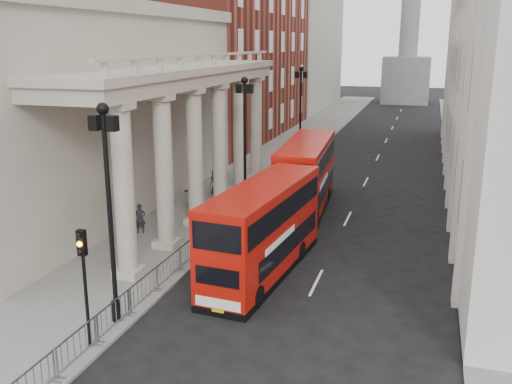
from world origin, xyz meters
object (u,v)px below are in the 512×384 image
(pedestrian_b, at_px, (191,192))
(pedestrian_a, at_px, (140,219))
(monument_column, at_px, (411,9))
(traffic_light, at_px, (83,267))
(pedestrian_c, at_px, (215,181))
(lamp_post_north, at_px, (301,107))
(bus_near, at_px, (264,228))
(lamp_post_mid, at_px, (245,134))
(lamp_post_south, at_px, (109,200))
(bus_far, at_px, (306,175))

(pedestrian_b, bearing_deg, pedestrian_a, 59.76)
(pedestrian_a, height_order, pedestrian_b, pedestrian_b)
(monument_column, xyz_separation_m, pedestrian_b, (-10.26, -72.27, -14.98))
(pedestrian_b, bearing_deg, monument_column, -124.58)
(traffic_light, relative_size, pedestrian_c, 2.43)
(lamp_post_north, height_order, pedestrian_c, lamp_post_north)
(lamp_post_north, bearing_deg, bus_near, -81.09)
(lamp_post_north, bearing_deg, traffic_light, -89.83)
(lamp_post_mid, bearing_deg, traffic_light, -89.68)
(lamp_post_north, relative_size, pedestrian_a, 5.00)
(lamp_post_south, bearing_deg, lamp_post_north, 90.00)
(lamp_post_south, bearing_deg, bus_near, 57.80)
(lamp_post_south, distance_m, pedestrian_a, 11.15)
(bus_near, height_order, pedestrian_c, bus_near)
(bus_far, bearing_deg, bus_near, -92.19)
(bus_near, bearing_deg, lamp_post_mid, 117.97)
(lamp_post_south, distance_m, pedestrian_c, 19.53)
(lamp_post_south, relative_size, pedestrian_a, 5.00)
(bus_far, height_order, pedestrian_b, bus_far)
(lamp_post_mid, distance_m, bus_near, 10.77)
(bus_far, xyz_separation_m, pedestrian_b, (-7.40, -1.35, -1.34))
(bus_near, bearing_deg, pedestrian_a, 163.62)
(lamp_post_mid, distance_m, traffic_light, 18.11)
(lamp_post_south, xyz_separation_m, traffic_light, (0.10, -2.02, -1.80))
(pedestrian_a, bearing_deg, lamp_post_north, 59.34)
(monument_column, relative_size, pedestrian_c, 30.60)
(traffic_light, bearing_deg, lamp_post_north, 90.17)
(traffic_light, height_order, pedestrian_b, traffic_light)
(lamp_post_south, xyz_separation_m, lamp_post_north, (0.00, 32.00, 0.00))
(monument_column, height_order, bus_near, monument_column)
(lamp_post_mid, xyz_separation_m, bus_near, (4.02, -9.62, -2.70))
(traffic_light, distance_m, pedestrian_c, 21.25)
(lamp_post_south, bearing_deg, pedestrian_c, 99.40)
(traffic_light, xyz_separation_m, bus_far, (3.63, 19.11, -0.77))
(bus_far, bearing_deg, lamp_post_south, -106.03)
(pedestrian_c, bearing_deg, monument_column, 109.58)
(bus_far, xyz_separation_m, pedestrian_a, (-7.80, -7.50, -1.39))
(monument_column, relative_size, lamp_post_mid, 6.51)
(lamp_post_mid, relative_size, traffic_light, 1.93)
(monument_column, height_order, traffic_light, monument_column)
(lamp_post_mid, relative_size, bus_near, 0.83)
(lamp_post_north, height_order, traffic_light, lamp_post_north)
(lamp_post_north, height_order, bus_near, lamp_post_north)
(monument_column, xyz_separation_m, lamp_post_south, (-6.60, -88.00, -11.07))
(monument_column, distance_m, lamp_post_north, 57.46)
(lamp_post_mid, bearing_deg, monument_column, 84.76)
(pedestrian_c, bearing_deg, bus_near, -32.67)
(lamp_post_north, distance_m, bus_far, 15.58)
(monument_column, distance_m, pedestrian_a, 80.54)
(lamp_post_south, bearing_deg, pedestrian_b, 103.11)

